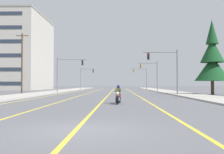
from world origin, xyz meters
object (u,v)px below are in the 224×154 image
(utility_pole_left_near, at_px, (22,62))
(traffic_signal_far_right, at_px, (142,75))
(motorcycle_with_rider, at_px, (118,96))
(traffic_signal_near_left, at_px, (66,69))
(conifer_tree_right_verge_near, at_px, (212,60))
(traffic_signal_mid_right, at_px, (152,72))
(traffic_signal_mid_left, at_px, (85,75))
(traffic_signal_near_right, at_px, (167,65))

(utility_pole_left_near, bearing_deg, traffic_signal_far_right, 55.08)
(motorcycle_with_rider, distance_m, traffic_signal_near_left, 27.38)
(traffic_signal_near_left, height_order, conifer_tree_right_verge_near, conifer_tree_right_verge_near)
(traffic_signal_mid_right, distance_m, conifer_tree_right_verge_near, 17.99)
(traffic_signal_near_left, relative_size, traffic_signal_far_right, 1.00)
(motorcycle_with_rider, bearing_deg, utility_pole_left_near, 125.06)
(traffic_signal_far_right, distance_m, conifer_tree_right_verge_near, 38.67)
(utility_pole_left_near, height_order, conifer_tree_right_verge_near, conifer_tree_right_verge_near)
(motorcycle_with_rider, relative_size, traffic_signal_mid_left, 0.35)
(traffic_signal_mid_left, bearing_deg, conifer_tree_right_verge_near, -58.69)
(traffic_signal_far_right, xyz_separation_m, utility_pole_left_near, (-22.80, -32.66, 1.12))
(traffic_signal_mid_left, bearing_deg, traffic_signal_near_right, -67.75)
(traffic_signal_far_right, bearing_deg, traffic_signal_mid_left, -179.37)
(motorcycle_with_rider, bearing_deg, traffic_signal_mid_left, 99.90)
(traffic_signal_mid_left, bearing_deg, traffic_signal_mid_right, -52.03)
(traffic_signal_near_left, xyz_separation_m, conifer_tree_right_verge_near, (22.61, -8.21, 0.81))
(traffic_signal_mid_right, relative_size, utility_pole_left_near, 0.62)
(traffic_signal_mid_left, bearing_deg, traffic_signal_near_left, -89.13)
(traffic_signal_far_right, height_order, conifer_tree_right_verge_near, conifer_tree_right_verge_near)
(traffic_signal_near_right, distance_m, conifer_tree_right_verge_near, 7.07)
(traffic_signal_mid_right, bearing_deg, utility_pole_left_near, -153.69)
(traffic_signal_near_right, relative_size, traffic_signal_far_right, 1.00)
(traffic_signal_mid_left, distance_m, conifer_tree_right_verge_near, 44.38)
(motorcycle_with_rider, distance_m, conifer_tree_right_verge_near, 22.35)
(traffic_signal_near_left, bearing_deg, traffic_signal_mid_right, 27.94)
(traffic_signal_near_right, xyz_separation_m, conifer_tree_right_verge_near, (6.73, 1.99, 0.84))
(motorcycle_with_rider, distance_m, traffic_signal_far_right, 55.96)
(motorcycle_with_rider, relative_size, traffic_signal_mid_right, 0.35)
(traffic_signal_near_left, xyz_separation_m, utility_pole_left_near, (-6.79, -2.78, 1.07))
(traffic_signal_mid_left, xyz_separation_m, traffic_signal_far_right, (16.46, 0.18, 0.01))
(traffic_signal_near_right, distance_m, traffic_signal_mid_left, 43.11)
(conifer_tree_right_verge_near, bearing_deg, traffic_signal_near_left, 160.04)
(traffic_signal_near_left, xyz_separation_m, traffic_signal_mid_right, (16.08, 8.53, -0.07))
(traffic_signal_mid_left, xyz_separation_m, utility_pole_left_near, (-6.34, -32.48, 1.13))
(traffic_signal_mid_left, relative_size, traffic_signal_far_right, 1.00)
(motorcycle_with_rider, bearing_deg, traffic_signal_mid_right, 78.58)
(motorcycle_with_rider, relative_size, conifer_tree_right_verge_near, 0.20)
(utility_pole_left_near, relative_size, conifer_tree_right_verge_near, 0.93)
(traffic_signal_near_right, relative_size, traffic_signal_mid_right, 1.00)
(traffic_signal_near_left, bearing_deg, traffic_signal_far_right, 61.81)
(traffic_signal_near_left, bearing_deg, motorcycle_with_rider, -70.21)
(traffic_signal_near_left, bearing_deg, utility_pole_left_near, -157.74)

